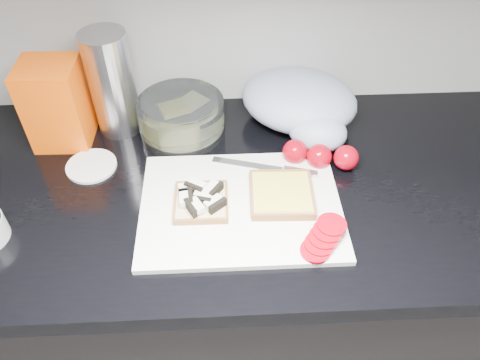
# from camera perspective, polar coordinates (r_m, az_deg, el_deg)

# --- Properties ---
(base_cabinet) EXTENTS (3.50, 0.60, 0.86)m
(base_cabinet) POSITION_cam_1_polar(r_m,az_deg,el_deg) (1.38, -5.57, -14.17)
(base_cabinet) COLOR black
(base_cabinet) RESTS_ON ground
(countertop) EXTENTS (3.50, 0.64, 0.04)m
(countertop) POSITION_cam_1_polar(r_m,az_deg,el_deg) (1.02, -7.30, -1.00)
(countertop) COLOR black
(countertop) RESTS_ON base_cabinet
(cutting_board) EXTENTS (0.40, 0.30, 0.01)m
(cutting_board) POSITION_cam_1_polar(r_m,az_deg,el_deg) (0.94, 0.09, -3.19)
(cutting_board) COLOR white
(cutting_board) RESTS_ON countertop
(bread_left) EXTENTS (0.11, 0.11, 0.03)m
(bread_left) POSITION_cam_1_polar(r_m,az_deg,el_deg) (0.93, -4.83, -2.49)
(bread_left) COLOR beige
(bread_left) RESTS_ON cutting_board
(bread_right) EXTENTS (0.14, 0.14, 0.02)m
(bread_right) POSITION_cam_1_polar(r_m,az_deg,el_deg) (0.95, 5.09, -1.74)
(bread_right) COLOR beige
(bread_right) RESTS_ON cutting_board
(tomato_slices) EXTENTS (0.11, 0.12, 0.02)m
(tomato_slices) POSITION_cam_1_polar(r_m,az_deg,el_deg) (0.88, 10.15, -6.93)
(tomato_slices) COLOR #9C0311
(tomato_slices) RESTS_ON cutting_board
(knife) EXTENTS (0.22, 0.08, 0.01)m
(knife) POSITION_cam_1_polar(r_m,az_deg,el_deg) (1.01, 4.59, 1.37)
(knife) COLOR #B6B6BA
(knife) RESTS_ON cutting_board
(tub_lid) EXTENTS (0.12, 0.12, 0.01)m
(tub_lid) POSITION_cam_1_polar(r_m,az_deg,el_deg) (1.08, -17.66, 1.65)
(tub_lid) COLOR silver
(tub_lid) RESTS_ON countertop
(glass_bowl) EXTENTS (0.20, 0.20, 0.08)m
(glass_bowl) POSITION_cam_1_polar(r_m,az_deg,el_deg) (1.11, -7.15, 7.62)
(glass_bowl) COLOR silver
(glass_bowl) RESTS_ON countertop
(bread_bag) EXTENTS (0.13, 0.12, 0.19)m
(bread_bag) POSITION_cam_1_polar(r_m,az_deg,el_deg) (1.12, -21.46, 8.60)
(bread_bag) COLOR #FE5404
(bread_bag) RESTS_ON countertop
(steel_canister) EXTENTS (0.10, 0.10, 0.24)m
(steel_canister) POSITION_cam_1_polar(r_m,az_deg,el_deg) (1.10, -15.33, 11.24)
(steel_canister) COLOR #A2A2A6
(steel_canister) RESTS_ON countertop
(grocery_bag) EXTENTS (0.34, 0.33, 0.12)m
(grocery_bag) POSITION_cam_1_polar(r_m,az_deg,el_deg) (1.12, 7.50, 9.14)
(grocery_bag) COLOR #A6B0CD
(grocery_bag) RESTS_ON countertop
(whole_tomatoes) EXTENTS (0.16, 0.08, 0.06)m
(whole_tomatoes) POSITION_cam_1_polar(r_m,az_deg,el_deg) (1.03, 9.72, 2.98)
(whole_tomatoes) COLOR #9C0311
(whole_tomatoes) RESTS_ON countertop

